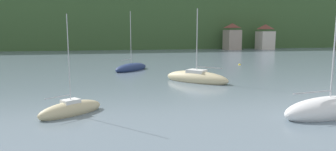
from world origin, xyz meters
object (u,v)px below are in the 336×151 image
object	(u,v)px
sailboat_near_0	(329,110)
sailboat_far_6	(131,68)
sailboat_mid_3	(71,110)
sailboat_mid_1	(196,78)
shore_building_west	(232,37)
mooring_buoy_near	(240,65)
shore_building_westcentral	(265,37)

from	to	relation	value
sailboat_near_0	sailboat_far_6	bearing A→B (deg)	103.34
sailboat_mid_3	sailboat_mid_1	bearing A→B (deg)	5.31
shore_building_west	sailboat_near_0	distance (m)	77.99
sailboat_mid_3	sailboat_far_6	size ratio (longest dim) A/B	0.79
sailboat_far_6	mooring_buoy_near	world-z (taller)	sailboat_far_6
sailboat_mid_1	mooring_buoy_near	distance (m)	19.75
shore_building_westcentral	sailboat_mid_3	size ratio (longest dim) A/B	1.17
sailboat_mid_3	mooring_buoy_near	distance (m)	36.11
sailboat_far_6	shore_building_westcentral	bearing A→B (deg)	-5.16
shore_building_westcentral	sailboat_mid_3	distance (m)	87.94
shore_building_west	sailboat_far_6	size ratio (longest dim) A/B	0.95
shore_building_west	sailboat_mid_3	bearing A→B (deg)	-121.41
shore_building_west	sailboat_mid_1	world-z (taller)	shore_building_west
sailboat_near_0	sailboat_mid_3	xyz separation A→B (m)	(-16.71, 3.96, -0.11)
sailboat_mid_3	mooring_buoy_near	size ratio (longest dim) A/B	16.50
mooring_buoy_near	shore_building_west	bearing A→B (deg)	67.67
sailboat_mid_3	mooring_buoy_near	world-z (taller)	sailboat_mid_3
shore_building_west	sailboat_mid_1	bearing A→B (deg)	-117.30
sailboat_far_6	sailboat_mid_1	bearing A→B (deg)	-111.46
sailboat_near_0	sailboat_far_6	world-z (taller)	sailboat_far_6
mooring_buoy_near	shore_building_westcentral	bearing A→B (deg)	55.72
sailboat_mid_1	mooring_buoy_near	xyz separation A→B (m)	(12.46, 15.32, -0.43)
sailboat_mid_1	mooring_buoy_near	world-z (taller)	sailboat_mid_1
sailboat_mid_1	shore_building_westcentral	bearing A→B (deg)	-79.08
sailboat_mid_1	sailboat_mid_3	xyz separation A→B (m)	(-12.25, -11.01, -0.12)
sailboat_near_0	sailboat_mid_1	size ratio (longest dim) A/B	0.95
sailboat_near_0	mooring_buoy_near	xyz separation A→B (m)	(8.00, 30.29, -0.41)
sailboat_near_0	sailboat_far_6	size ratio (longest dim) A/B	0.91
shore_building_westcentral	sailboat_near_0	world-z (taller)	shore_building_westcentral
sailboat_mid_3	mooring_buoy_near	xyz separation A→B (m)	(24.71, 26.33, -0.31)
shore_building_west	mooring_buoy_near	xyz separation A→B (m)	(-17.76, -43.23, -4.09)
sailboat_near_0	shore_building_west	bearing A→B (deg)	62.27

